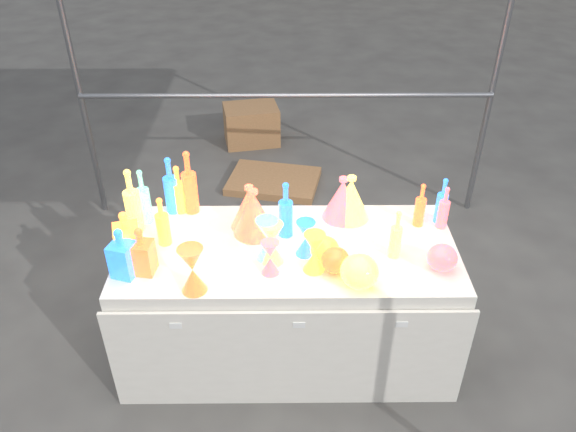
{
  "coord_description": "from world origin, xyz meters",
  "views": [
    {
      "loc": [
        -0.02,
        -2.37,
        2.58
      ],
      "look_at": [
        0.0,
        0.0,
        0.95
      ],
      "focal_mm": 35.0,
      "sensor_mm": 36.0,
      "label": 1
    }
  ],
  "objects_px": {
    "bottle_0": "(178,189)",
    "globe_0": "(325,251)",
    "display_table": "(288,300)",
    "cardboard_box_closed": "(251,125)",
    "hourglass_0": "(192,270)",
    "lampshade_0": "(254,212)",
    "decanter_0": "(127,237)"
  },
  "relations": [
    {
      "from": "bottle_0",
      "to": "globe_0",
      "type": "bearing_deg",
      "value": -29.71
    },
    {
      "from": "display_table",
      "to": "cardboard_box_closed",
      "type": "xyz_separation_m",
      "value": [
        -0.34,
        2.72,
        -0.19
      ]
    },
    {
      "from": "display_table",
      "to": "hourglass_0",
      "type": "distance_m",
      "value": 0.75
    },
    {
      "from": "bottle_0",
      "to": "hourglass_0",
      "type": "distance_m",
      "value": 0.71
    },
    {
      "from": "display_table",
      "to": "globe_0",
      "type": "bearing_deg",
      "value": -28.58
    },
    {
      "from": "bottle_0",
      "to": "lampshade_0",
      "type": "height_order",
      "value": "bottle_0"
    },
    {
      "from": "hourglass_0",
      "to": "display_table",
      "type": "bearing_deg",
      "value": 35.67
    },
    {
      "from": "hourglass_0",
      "to": "lampshade_0",
      "type": "relative_size",
      "value": 0.91
    },
    {
      "from": "cardboard_box_closed",
      "to": "lampshade_0",
      "type": "distance_m",
      "value": 2.67
    },
    {
      "from": "display_table",
      "to": "decanter_0",
      "type": "bearing_deg",
      "value": -173.59
    },
    {
      "from": "globe_0",
      "to": "lampshade_0",
      "type": "height_order",
      "value": "lampshade_0"
    },
    {
      "from": "cardboard_box_closed",
      "to": "globe_0",
      "type": "xyz_separation_m",
      "value": [
        0.53,
        -2.82,
        0.62
      ]
    },
    {
      "from": "decanter_0",
      "to": "lampshade_0",
      "type": "distance_m",
      "value": 0.67
    },
    {
      "from": "globe_0",
      "to": "bottle_0",
      "type": "bearing_deg",
      "value": 150.29
    },
    {
      "from": "decanter_0",
      "to": "lampshade_0",
      "type": "xyz_separation_m",
      "value": [
        0.63,
        0.23,
        -0.01
      ]
    },
    {
      "from": "decanter_0",
      "to": "hourglass_0",
      "type": "xyz_separation_m",
      "value": [
        0.36,
        -0.23,
        -0.02
      ]
    },
    {
      "from": "decanter_0",
      "to": "globe_0",
      "type": "height_order",
      "value": "decanter_0"
    },
    {
      "from": "hourglass_0",
      "to": "lampshade_0",
      "type": "distance_m",
      "value": 0.54
    },
    {
      "from": "hourglass_0",
      "to": "lampshade_0",
      "type": "xyz_separation_m",
      "value": [
        0.27,
        0.47,
        0.01
      ]
    },
    {
      "from": "bottle_0",
      "to": "lampshade_0",
      "type": "xyz_separation_m",
      "value": [
        0.44,
        -0.22,
        -0.01
      ]
    },
    {
      "from": "lampshade_0",
      "to": "display_table",
      "type": "bearing_deg",
      "value": -30.52
    },
    {
      "from": "hourglass_0",
      "to": "lampshade_0",
      "type": "bearing_deg",
      "value": 59.94
    },
    {
      "from": "hourglass_0",
      "to": "decanter_0",
      "type": "bearing_deg",
      "value": 146.8
    },
    {
      "from": "decanter_0",
      "to": "hourglass_0",
      "type": "distance_m",
      "value": 0.43
    },
    {
      "from": "display_table",
      "to": "cardboard_box_closed",
      "type": "height_order",
      "value": "display_table"
    },
    {
      "from": "hourglass_0",
      "to": "globe_0",
      "type": "distance_m",
      "value": 0.68
    },
    {
      "from": "bottle_0",
      "to": "lampshade_0",
      "type": "distance_m",
      "value": 0.49
    },
    {
      "from": "cardboard_box_closed",
      "to": "bottle_0",
      "type": "bearing_deg",
      "value": -107.5
    },
    {
      "from": "hourglass_0",
      "to": "lampshade_0",
      "type": "height_order",
      "value": "lampshade_0"
    },
    {
      "from": "bottle_0",
      "to": "decanter_0",
      "type": "height_order",
      "value": "bottle_0"
    },
    {
      "from": "bottle_0",
      "to": "lampshade_0",
      "type": "bearing_deg",
      "value": -26.3
    },
    {
      "from": "display_table",
      "to": "lampshade_0",
      "type": "xyz_separation_m",
      "value": [
        -0.18,
        0.14,
        0.51
      ]
    }
  ]
}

